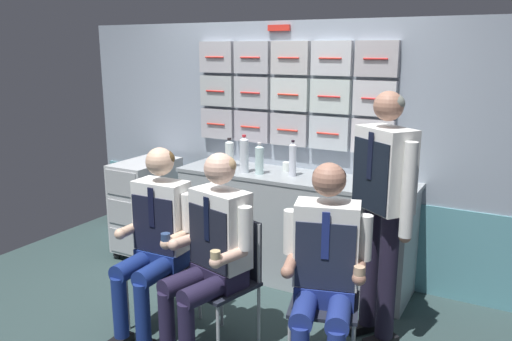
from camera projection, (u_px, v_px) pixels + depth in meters
name	position (u px, v px, depth m)	size (l,w,h in m)	color
ground	(195.00, 332.00, 3.59)	(4.80, 4.80, 0.04)	#2D3F3F
galley_bulkhead	(283.00, 145.00, 4.49)	(4.20, 0.14, 2.15)	#929FAE
galley_counter	(292.00, 227.00, 4.29)	(2.01, 0.53, 0.91)	#9EA5A9
service_trolley	(147.00, 204.00, 4.84)	(0.40, 0.65, 0.90)	black
folding_chair_left	(171.00, 250.00, 3.62)	(0.41, 0.41, 0.85)	#A8AAAF
crew_member_left	(155.00, 233.00, 3.44)	(0.50, 0.62, 1.28)	black
folding_chair_center	(230.00, 268.00, 3.34)	(0.49, 0.49, 0.85)	#A8AAAF
crew_member_center	(211.00, 246.00, 3.18)	(0.54, 0.69, 1.30)	black
folding_chair_near_trolley	(326.00, 284.00, 3.11)	(0.50, 0.50, 0.85)	#A8AAAF
crew_member_near_trolley	(325.00, 264.00, 2.92)	(0.54, 0.69, 1.30)	black
crew_member_standing	(383.00, 198.00, 3.26)	(0.44, 0.40, 1.67)	black
water_bottle_clear	(259.00, 159.00, 4.20)	(0.07, 0.07, 0.27)	silver
water_bottle_short	(229.00, 153.00, 4.45)	(0.08, 0.08, 0.26)	silver
water_bottle_tall	(293.00, 159.00, 4.13)	(0.06, 0.06, 0.30)	silver
water_bottle_blue_cap	(244.00, 155.00, 4.24)	(0.07, 0.07, 0.32)	silver
paper_cup_tan	(221.00, 164.00, 4.38)	(0.06, 0.06, 0.08)	tan
coffee_cup_white	(365.00, 176.00, 4.03)	(0.06, 0.06, 0.06)	navy
espresso_cup_small	(338.00, 178.00, 3.97)	(0.07, 0.07, 0.06)	silver
coffee_cup_spare	(287.00, 166.00, 4.32)	(0.07, 0.07, 0.08)	white
snack_banana	(400.00, 184.00, 3.83)	(0.17, 0.10, 0.04)	yellow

